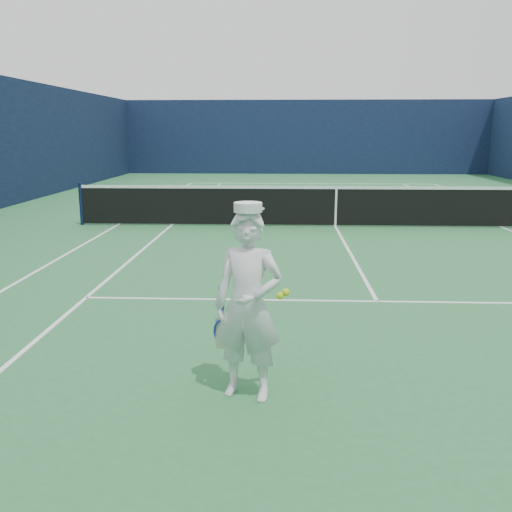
{
  "coord_description": "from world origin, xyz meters",
  "views": [
    {
      "loc": [
        -1.34,
        -14.08,
        2.32
      ],
      "look_at": [
        -1.63,
        -7.85,
        0.95
      ],
      "focal_mm": 40.0,
      "sensor_mm": 36.0,
      "label": 1
    }
  ],
  "objects": [
    {
      "name": "court_markings",
      "position": [
        0.0,
        0.0,
        0.0
      ],
      "size": [
        11.03,
        23.83,
        0.01
      ],
      "color": "white",
      "rests_on": "ground"
    },
    {
      "name": "tennis_net",
      "position": [
        0.0,
        0.0,
        0.55
      ],
      "size": [
        12.88,
        0.09,
        1.07
      ],
      "color": "#141E4C",
      "rests_on": "ground"
    },
    {
      "name": "tennis_player",
      "position": [
        -1.63,
        -9.35,
        0.85
      ],
      "size": [
        0.73,
        0.62,
        1.74
      ],
      "rotation": [
        0.0,
        0.0,
        -0.26
      ],
      "color": "white",
      "rests_on": "ground"
    },
    {
      "name": "ground",
      "position": [
        0.0,
        0.0,
        0.0
      ],
      "size": [
        80.0,
        80.0,
        0.0
      ],
      "primitive_type": "plane",
      "color": "#296D3A",
      "rests_on": "ground"
    },
    {
      "name": "windscreen_fence",
      "position": [
        0.0,
        0.0,
        2.0
      ],
      "size": [
        20.12,
        36.12,
        4.0
      ],
      "color": "#0E1935",
      "rests_on": "ground"
    }
  ]
}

